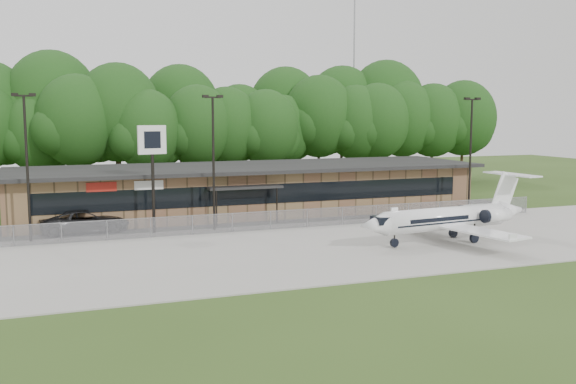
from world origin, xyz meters
name	(u,v)px	position (x,y,z in m)	size (l,w,h in m)	color
ground	(376,276)	(0.00, 0.00, 0.00)	(160.00, 160.00, 0.00)	#30481A
apron	(319,247)	(0.00, 8.00, 0.04)	(64.00, 18.00, 0.08)	#9E9B93
parking_lot	(265,220)	(0.00, 19.50, 0.03)	(50.00, 9.00, 0.06)	#383835
terminal	(249,189)	(0.00, 23.94, 2.18)	(41.00, 11.65, 4.30)	olive
fence	(283,220)	(0.00, 15.00, 0.78)	(46.00, 0.04, 1.52)	gray
treeline	(203,125)	(0.00, 42.00, 7.50)	(72.00, 12.00, 15.00)	#113410
radio_mast	(354,86)	(22.00, 48.00, 12.50)	(0.20, 0.20, 25.00)	gray
light_pole_left	(27,156)	(-18.00, 16.50, 5.98)	(1.55, 0.30, 10.23)	black
light_pole_mid	(213,152)	(-5.00, 16.50, 5.98)	(1.55, 0.30, 10.23)	black
light_pole_right	(471,147)	(18.00, 16.50, 5.98)	(1.55, 0.30, 10.23)	black
business_jet	(450,219)	(9.08, 6.35, 1.67)	(13.93, 12.44, 4.68)	white
suv	(85,221)	(-14.27, 18.80, 0.88)	(2.94, 6.37, 1.77)	#28292A
pole_sign	(152,151)	(-9.49, 16.80, 6.12)	(2.11, 0.60, 8.00)	black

